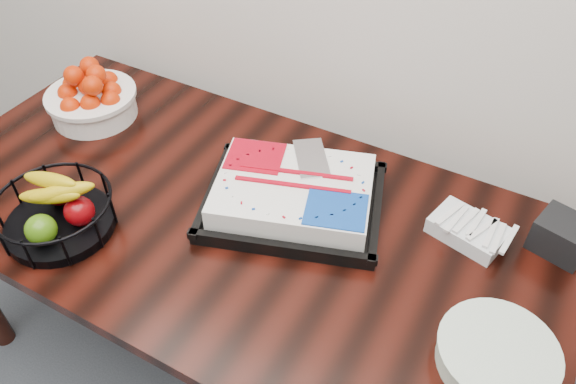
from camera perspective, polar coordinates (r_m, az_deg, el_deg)
The scene contains 7 objects.
table at distance 1.59m, azimuth -5.69°, elevation -4.08°, with size 1.80×0.90×0.75m.
cake_tray at distance 1.50m, azimuth 0.57°, elevation -0.30°, with size 0.56×0.50×0.10m.
tangerine_bowl at distance 1.92m, azimuth -19.41°, elevation 9.25°, with size 0.29×0.29×0.18m.
fruit_basket at distance 1.55m, azimuth -22.57°, elevation -1.74°, with size 0.30×0.30×0.16m.
plate_stack at distance 1.29m, azimuth 20.39°, elevation -15.34°, with size 0.25×0.25×0.06m.
fork_bag at distance 1.51m, azimuth 17.82°, elevation -3.62°, with size 0.21×0.16×0.05m.
napkin_box at distance 1.56m, azimuth 26.11°, elevation -4.03°, with size 0.13×0.11×0.09m, color black.
Camera 1 is at (0.66, 1.14, 1.83)m, focal length 35.00 mm.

